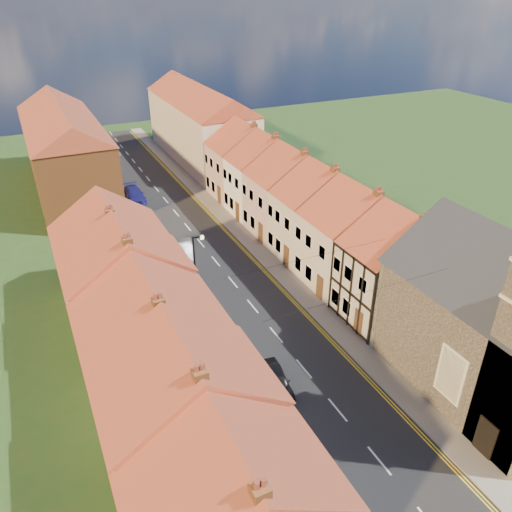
# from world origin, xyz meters

# --- Properties ---
(ground) EXTENTS (160.00, 160.00, 0.00)m
(ground) POSITION_xyz_m (0.00, 0.00, 0.00)
(ground) COLOR #2A3E1A
(ground) RESTS_ON ground
(road) EXTENTS (7.00, 90.00, 0.02)m
(road) POSITION_xyz_m (0.00, 30.00, 0.01)
(road) COLOR black
(road) RESTS_ON ground
(pavement_left) EXTENTS (1.80, 90.00, 0.12)m
(pavement_left) POSITION_xyz_m (-4.40, 30.00, 0.06)
(pavement_left) COLOR gray
(pavement_left) RESTS_ON ground
(pavement_right) EXTENTS (1.80, 90.00, 0.12)m
(pavement_right) POSITION_xyz_m (4.40, 30.00, 0.06)
(pavement_right) COLOR gray
(pavement_right) RESTS_ON ground
(church) EXTENTS (11.25, 14.25, 15.20)m
(church) POSITION_xyz_m (9.36, 3.32, 5.88)
(church) COLOR #312B22
(church) RESTS_ON ground
(cottage_r_tudor) EXTENTS (8.30, 5.20, 9.00)m
(cottage_r_tudor) POSITION_xyz_m (9.27, 12.70, 4.47)
(cottage_r_tudor) COLOR beige
(cottage_r_tudor) RESTS_ON ground
(cottage_r_white_near) EXTENTS (8.30, 6.00, 9.00)m
(cottage_r_white_near) POSITION_xyz_m (9.30, 18.10, 4.47)
(cottage_r_white_near) COLOR beige
(cottage_r_white_near) RESTS_ON ground
(cottage_r_cream_mid) EXTENTS (8.30, 5.20, 9.00)m
(cottage_r_cream_mid) POSITION_xyz_m (9.30, 23.50, 4.48)
(cottage_r_cream_mid) COLOR beige
(cottage_r_cream_mid) RESTS_ON ground
(cottage_r_pink) EXTENTS (8.30, 6.00, 9.00)m
(cottage_r_pink) POSITION_xyz_m (9.30, 28.90, 4.47)
(cottage_r_pink) COLOR #BC9D94
(cottage_r_pink) RESTS_ON ground
(cottage_r_white_far) EXTENTS (8.30, 5.20, 9.00)m
(cottage_r_white_far) POSITION_xyz_m (9.30, 34.30, 4.48)
(cottage_r_white_far) COLOR white
(cottage_r_white_far) RESTS_ON ground
(cottage_r_cream_far) EXTENTS (8.30, 6.00, 9.00)m
(cottage_r_cream_far) POSITION_xyz_m (9.30, 39.70, 4.47)
(cottage_r_cream_far) COLOR #BC9D94
(cottage_r_cream_far) RESTS_ON ground
(cottage_l_cream) EXTENTS (8.30, 6.30, 9.10)m
(cottage_l_cream) POSITION_xyz_m (-9.30, 5.55, 4.52)
(cottage_l_cream) COLOR beige
(cottage_l_cream) RESTS_ON ground
(cottage_l_white) EXTENTS (8.30, 6.90, 8.80)m
(cottage_l_white) POSITION_xyz_m (-9.30, 11.95, 4.37)
(cottage_l_white) COLOR white
(cottage_l_white) RESTS_ON ground
(cottage_l_brick_mid) EXTENTS (8.30, 5.70, 9.10)m
(cottage_l_brick_mid) POSITION_xyz_m (-9.30, 18.05, 4.53)
(cottage_l_brick_mid) COLOR beige
(cottage_l_brick_mid) RESTS_ON ground
(cottage_l_pink) EXTENTS (8.30, 6.30, 8.80)m
(cottage_l_pink) POSITION_xyz_m (-9.30, 23.85, 4.37)
(cottage_l_pink) COLOR #BC9D94
(cottage_l_pink) RESTS_ON ground
(block_right_far) EXTENTS (8.30, 24.20, 10.50)m
(block_right_far) POSITION_xyz_m (9.30, 55.00, 5.29)
(block_right_far) COLOR beige
(block_right_far) RESTS_ON ground
(block_left_far) EXTENTS (8.30, 24.20, 10.50)m
(block_left_far) POSITION_xyz_m (-9.30, 50.00, 5.29)
(block_left_far) COLOR brown
(block_left_far) RESTS_ON ground
(lamppost) EXTENTS (0.88, 0.15, 6.00)m
(lamppost) POSITION_xyz_m (-3.81, 20.00, 3.54)
(lamppost) COLOR black
(lamppost) RESTS_ON pavement_left
(car_near) EXTENTS (2.10, 4.01, 1.30)m
(car_near) POSITION_xyz_m (-2.51, 9.24, 0.65)
(car_near) COLOR black
(car_near) RESTS_ON ground
(car_mid) EXTENTS (2.62, 4.60, 1.43)m
(car_mid) POSITION_xyz_m (-2.37, 27.95, 0.72)
(car_mid) COLOR #9C9EA3
(car_mid) RESTS_ON ground
(car_far) EXTENTS (1.97, 4.81, 1.40)m
(car_far) POSITION_xyz_m (-3.20, 43.72, 0.70)
(car_far) COLOR navy
(car_far) RESTS_ON ground
(car_distant) EXTENTS (3.18, 4.98, 1.28)m
(car_distant) POSITION_xyz_m (-2.71, 61.36, 0.64)
(car_distant) COLOR #A1A5A8
(car_distant) RESTS_ON ground
(pedestrian_left) EXTENTS (0.67, 0.52, 1.63)m
(pedestrian_left) POSITION_xyz_m (-4.89, 6.38, 0.93)
(pedestrian_left) COLOR black
(pedestrian_left) RESTS_ON pavement_left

